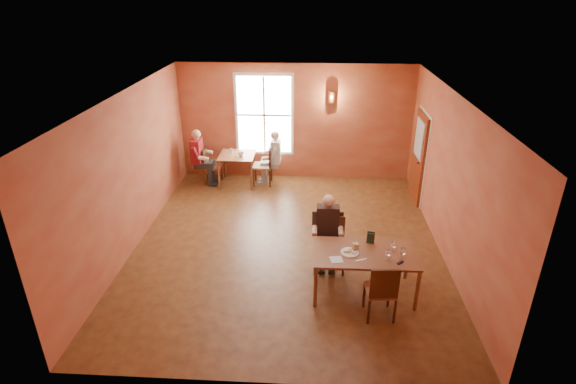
# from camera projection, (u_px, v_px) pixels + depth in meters

# --- Properties ---
(ground) EXTENTS (6.00, 7.00, 0.01)m
(ground) POSITION_uv_depth(u_px,v_px,m) (287.00, 243.00, 9.05)
(ground) COLOR brown
(ground) RESTS_ON ground
(wall_back) EXTENTS (6.00, 0.04, 3.00)m
(wall_back) POSITION_uv_depth(u_px,v_px,m) (295.00, 123.00, 11.58)
(wall_back) COLOR brown
(wall_back) RESTS_ON ground
(wall_front) EXTENTS (6.00, 0.04, 3.00)m
(wall_front) POSITION_uv_depth(u_px,v_px,m) (270.00, 290.00, 5.25)
(wall_front) COLOR brown
(wall_front) RESTS_ON ground
(wall_left) EXTENTS (0.04, 7.00, 3.00)m
(wall_left) POSITION_uv_depth(u_px,v_px,m) (131.00, 171.00, 8.57)
(wall_left) COLOR brown
(wall_left) RESTS_ON ground
(wall_right) EXTENTS (0.04, 7.00, 3.00)m
(wall_right) POSITION_uv_depth(u_px,v_px,m) (450.00, 178.00, 8.26)
(wall_right) COLOR brown
(wall_right) RESTS_ON ground
(ceiling) EXTENTS (6.00, 7.00, 0.04)m
(ceiling) POSITION_uv_depth(u_px,v_px,m) (287.00, 95.00, 7.78)
(ceiling) COLOR white
(ceiling) RESTS_ON wall_back
(window) EXTENTS (1.36, 0.10, 1.96)m
(window) POSITION_uv_depth(u_px,v_px,m) (264.00, 115.00, 11.50)
(window) COLOR white
(window) RESTS_ON wall_back
(door) EXTENTS (0.12, 1.04, 2.10)m
(door) POSITION_uv_depth(u_px,v_px,m) (418.00, 158.00, 10.53)
(door) COLOR maroon
(door) RESTS_ON ground
(wall_sconce) EXTENTS (0.16, 0.16, 0.28)m
(wall_sconce) POSITION_uv_depth(u_px,v_px,m) (332.00, 97.00, 11.15)
(wall_sconce) COLOR brown
(wall_sconce) RESTS_ON wall_back
(main_table) EXTENTS (1.67, 0.94, 0.78)m
(main_table) POSITION_uv_depth(u_px,v_px,m) (364.00, 272.00, 7.46)
(main_table) COLOR brown
(main_table) RESTS_ON ground
(chair_diner_main) EXTENTS (0.43, 0.43, 0.98)m
(chair_diner_main) POSITION_uv_depth(u_px,v_px,m) (332.00, 246.00, 8.04)
(chair_diner_main) COLOR #573719
(chair_diner_main) RESTS_ON ground
(diner_main) EXTENTS (0.53, 0.53, 1.33)m
(diner_main) POSITION_uv_depth(u_px,v_px,m) (333.00, 238.00, 7.94)
(diner_main) COLOR black
(diner_main) RESTS_ON ground
(chair_empty) EXTENTS (0.47, 0.47, 0.98)m
(chair_empty) POSITION_uv_depth(u_px,v_px,m) (380.00, 289.00, 6.89)
(chair_empty) COLOR #422115
(chair_empty) RESTS_ON ground
(plate_food) EXTENTS (0.40, 0.40, 0.04)m
(plate_food) POSITION_uv_depth(u_px,v_px,m) (350.00, 252.00, 7.27)
(plate_food) COLOR silver
(plate_food) RESTS_ON main_table
(sandwich) EXTENTS (0.11, 0.11, 0.11)m
(sandwich) POSITION_uv_depth(u_px,v_px,m) (355.00, 247.00, 7.33)
(sandwich) COLOR tan
(sandwich) RESTS_ON main_table
(goblet_a) EXTENTS (0.09, 0.09, 0.18)m
(goblet_a) POSITION_uv_depth(u_px,v_px,m) (394.00, 246.00, 7.30)
(goblet_a) COLOR white
(goblet_a) RESTS_ON main_table
(goblet_b) EXTENTS (0.11, 0.11, 0.20)m
(goblet_b) POSITION_uv_depth(u_px,v_px,m) (403.00, 253.00, 7.10)
(goblet_b) COLOR white
(goblet_b) RESTS_ON main_table
(goblet_c) EXTENTS (0.09, 0.09, 0.19)m
(goblet_c) POSITION_uv_depth(u_px,v_px,m) (388.00, 254.00, 7.07)
(goblet_c) COLOR white
(goblet_c) RESTS_ON main_table
(menu_stand) EXTENTS (0.14, 0.09, 0.21)m
(menu_stand) POSITION_uv_depth(u_px,v_px,m) (371.00, 238.00, 7.52)
(menu_stand) COLOR black
(menu_stand) RESTS_ON main_table
(knife) EXTENTS (0.18, 0.09, 0.00)m
(knife) POSITION_uv_depth(u_px,v_px,m) (361.00, 260.00, 7.10)
(knife) COLOR white
(knife) RESTS_ON main_table
(napkin) EXTENTS (0.22, 0.22, 0.01)m
(napkin) POSITION_uv_depth(u_px,v_px,m) (336.00, 260.00, 7.10)
(napkin) COLOR white
(napkin) RESTS_ON main_table
(sunglasses) EXTENTS (0.12, 0.11, 0.02)m
(sunglasses) POSITION_uv_depth(u_px,v_px,m) (400.00, 263.00, 7.02)
(sunglasses) COLOR black
(sunglasses) RESTS_ON main_table
(second_table) EXTENTS (0.90, 0.90, 0.79)m
(second_table) POSITION_uv_depth(u_px,v_px,m) (238.00, 169.00, 11.62)
(second_table) COLOR brown
(second_table) RESTS_ON ground
(chair_diner_white) EXTENTS (0.47, 0.47, 1.06)m
(chair_diner_white) POSITION_uv_depth(u_px,v_px,m) (262.00, 165.00, 11.53)
(chair_diner_white) COLOR brown
(chair_diner_white) RESTS_ON ground
(diner_white) EXTENTS (0.54, 0.54, 1.35)m
(diner_white) POSITION_uv_depth(u_px,v_px,m) (264.00, 159.00, 11.46)
(diner_white) COLOR white
(diner_white) RESTS_ON ground
(chair_diner_maroon) EXTENTS (0.42, 0.42, 0.94)m
(chair_diner_maroon) POSITION_uv_depth(u_px,v_px,m) (213.00, 166.00, 11.62)
(chair_diner_maroon) COLOR #42250F
(chair_diner_maroon) RESTS_ON ground
(diner_maroon) EXTENTS (0.57, 0.57, 1.42)m
(diner_maroon) POSITION_uv_depth(u_px,v_px,m) (211.00, 157.00, 11.52)
(diner_maroon) COLOR maroon
(diner_maroon) RESTS_ON ground
(cup_a) EXTENTS (0.18, 0.18, 0.11)m
(cup_a) POSITION_uv_depth(u_px,v_px,m) (241.00, 154.00, 11.34)
(cup_a) COLOR white
(cup_a) RESTS_ON second_table
(cup_b) EXTENTS (0.14, 0.14, 0.10)m
(cup_b) POSITION_uv_depth(u_px,v_px,m) (231.00, 151.00, 11.57)
(cup_b) COLOR white
(cup_b) RESTS_ON second_table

